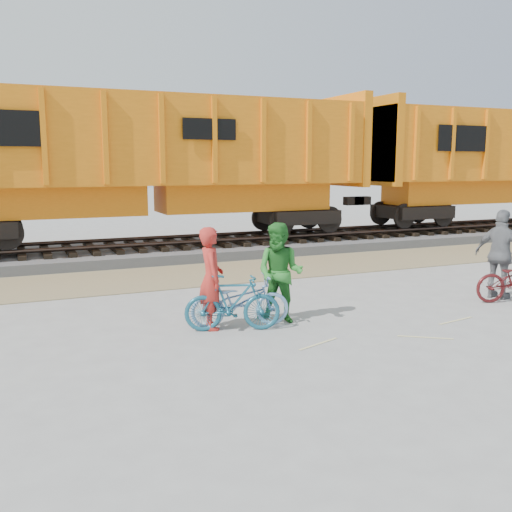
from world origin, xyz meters
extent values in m
plane|color=#9E9E99|center=(0.00, 0.00, 0.00)|extent=(120.00, 120.00, 0.00)
cube|color=#97875E|center=(0.00, 5.50, 0.01)|extent=(120.00, 3.00, 0.02)
cube|color=slate|center=(0.00, 9.00, 0.15)|extent=(120.00, 4.00, 0.30)
cube|color=black|center=(0.00, 9.00, 0.36)|extent=(0.22, 2.60, 0.12)
cube|color=black|center=(6.50, 9.00, 0.36)|extent=(0.22, 2.60, 0.12)
cylinder|color=#382821|center=(0.00, 8.28, 0.48)|extent=(120.00, 0.12, 0.12)
cylinder|color=#382821|center=(0.00, 9.72, 0.48)|extent=(120.00, 0.12, 0.12)
cube|color=black|center=(-1.40, 9.00, 0.94)|extent=(11.20, 2.20, 0.80)
cube|color=orange|center=(-1.40, 9.00, 1.79)|extent=(11.76, 1.65, 0.90)
cube|color=orange|center=(-1.40, 9.00, 3.54)|extent=(14.00, 3.00, 2.60)
cube|color=orange|center=(5.45, 9.00, 3.64)|extent=(0.30, 3.06, 3.10)
cube|color=black|center=(13.60, 9.00, 0.94)|extent=(11.20, 2.20, 0.80)
cube|color=orange|center=(13.60, 9.00, 1.79)|extent=(11.76, 1.65, 0.90)
cube|color=orange|center=(6.75, 9.00, 3.64)|extent=(0.30, 3.06, 3.10)
cube|color=black|center=(9.40, 7.42, 3.74)|extent=(2.20, 0.04, 0.90)
imported|color=#77A3D2|center=(-1.78, 0.64, 0.46)|extent=(1.84, 0.94, 0.92)
imported|color=#1E5D75|center=(-2.00, 0.44, 0.50)|extent=(1.71, 0.95, 0.99)
imported|color=#B52821|center=(-2.28, 0.74, 0.89)|extent=(0.53, 0.71, 1.79)
imported|color=#277829|center=(-1.00, 0.64, 0.91)|extent=(1.11, 1.11, 1.82)
imported|color=slate|center=(4.11, 0.44, 0.95)|extent=(0.82, 1.21, 1.91)
camera|label=1|loc=(-5.39, -8.46, 2.85)|focal=40.00mm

